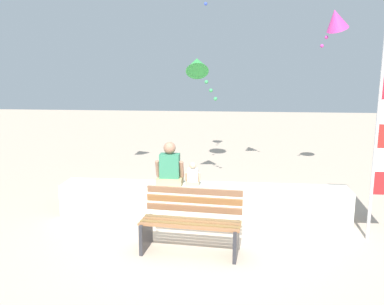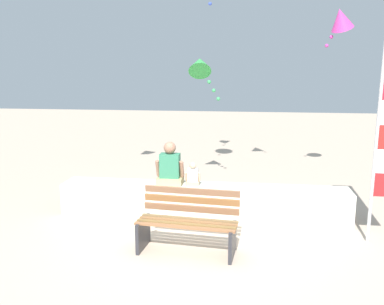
{
  "view_description": "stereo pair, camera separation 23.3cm",
  "coord_description": "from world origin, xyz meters",
  "px_view_note": "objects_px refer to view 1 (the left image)",
  "views": [
    {
      "loc": [
        0.51,
        -5.96,
        2.61
      ],
      "look_at": [
        -0.2,
        1.04,
        1.17
      ],
      "focal_mm": 38.09,
      "sensor_mm": 36.0,
      "label": 1
    },
    {
      "loc": [
        0.74,
        -5.94,
        2.61
      ],
      "look_at": [
        -0.2,
        1.04,
        1.17
      ],
      "focal_mm": 38.09,
      "sensor_mm": 36.0,
      "label": 2
    }
  ],
  "objects_px": {
    "person_child": "(193,176)",
    "kite_green": "(197,65)",
    "person_adult": "(170,168)",
    "park_bench": "(191,224)",
    "kite_magenta": "(336,20)"
  },
  "relations": [
    {
      "from": "park_bench",
      "to": "kite_green",
      "type": "relative_size",
      "value": 1.41
    },
    {
      "from": "person_adult",
      "to": "kite_green",
      "type": "height_order",
      "value": "kite_green"
    },
    {
      "from": "kite_green",
      "to": "kite_magenta",
      "type": "distance_m",
      "value": 3.16
    },
    {
      "from": "park_bench",
      "to": "person_adult",
      "type": "bearing_deg",
      "value": 110.15
    },
    {
      "from": "park_bench",
      "to": "person_adult",
      "type": "relative_size",
      "value": 1.92
    },
    {
      "from": "park_bench",
      "to": "kite_green",
      "type": "distance_m",
      "value": 3.96
    },
    {
      "from": "person_child",
      "to": "person_adult",
      "type": "bearing_deg",
      "value": -179.94
    },
    {
      "from": "person_adult",
      "to": "kite_magenta",
      "type": "xyz_separation_m",
      "value": [
        3.28,
        2.39,
        2.79
      ]
    },
    {
      "from": "park_bench",
      "to": "kite_green",
      "type": "bearing_deg",
      "value": 93.56
    },
    {
      "from": "person_adult",
      "to": "kite_green",
      "type": "relative_size",
      "value": 0.73
    },
    {
      "from": "person_child",
      "to": "kite_magenta",
      "type": "height_order",
      "value": "kite_magenta"
    },
    {
      "from": "person_child",
      "to": "kite_green",
      "type": "relative_size",
      "value": 0.39
    },
    {
      "from": "person_child",
      "to": "kite_green",
      "type": "height_order",
      "value": "kite_green"
    },
    {
      "from": "person_adult",
      "to": "kite_magenta",
      "type": "height_order",
      "value": "kite_magenta"
    },
    {
      "from": "park_bench",
      "to": "kite_magenta",
      "type": "xyz_separation_m",
      "value": [
        2.74,
        3.85,
        3.26
      ]
    }
  ]
}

